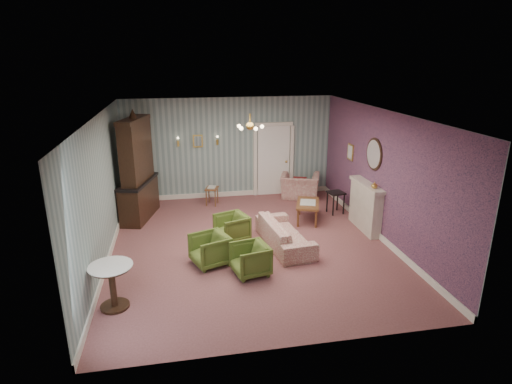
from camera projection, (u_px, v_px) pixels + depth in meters
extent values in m
plane|color=#854E4D|center=(250.00, 245.00, 9.39)|extent=(7.00, 7.00, 0.00)
plane|color=white|center=(250.00, 114.00, 8.49)|extent=(7.00, 7.00, 0.00)
plane|color=slate|center=(229.00, 148.00, 12.21)|extent=(6.00, 0.00, 6.00)
plane|color=slate|center=(295.00, 257.00, 5.67)|extent=(6.00, 0.00, 6.00)
plane|color=slate|center=(102.00, 191.00, 8.41)|extent=(0.00, 7.00, 7.00)
plane|color=slate|center=(382.00, 175.00, 9.47)|extent=(0.00, 7.00, 7.00)
plane|color=#AA556C|center=(381.00, 176.00, 9.46)|extent=(0.00, 7.00, 7.00)
imported|color=#4C6122|center=(250.00, 258.00, 8.06)|extent=(0.73, 0.76, 0.67)
imported|color=#4C6122|center=(210.00, 248.00, 8.43)|extent=(0.83, 0.86, 0.70)
imported|color=#4C6122|center=(232.00, 226.00, 9.54)|extent=(0.79, 0.82, 0.68)
imported|color=#963C40|center=(285.00, 229.00, 9.26)|extent=(0.78, 2.01, 0.76)
imported|color=#963C40|center=(300.00, 182.00, 12.38)|extent=(1.26, 1.03, 0.95)
imported|color=gold|center=(374.00, 185.00, 9.50)|extent=(0.15, 0.15, 0.15)
cube|color=maroon|center=(300.00, 183.00, 12.23)|extent=(0.41, 0.28, 0.39)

